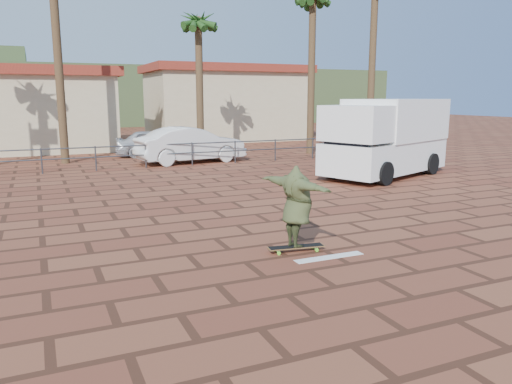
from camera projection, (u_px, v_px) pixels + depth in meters
ground at (268, 245)px, 10.07m from camera, size 120.00×120.00×0.00m
paint_stripe at (329, 257)px, 9.27m from camera, size 1.40×0.22×0.01m
guardrail at (146, 152)px, 20.73m from camera, size 24.06×0.06×1.00m
palm_center at (198, 25)px, 24.19m from camera, size 2.40×2.40×7.75m
palm_right at (313, 2)px, 24.79m from camera, size 2.40×2.40×9.05m
building_east at (225, 103)px, 34.33m from camera, size 10.60×6.60×5.00m
hill_front at (74, 96)px, 54.44m from camera, size 70.00×18.00×6.00m
longboard at (296, 247)px, 9.59m from camera, size 1.13×0.40×0.11m
skateboarder at (297, 206)px, 9.44m from camera, size 0.91×2.00×1.57m
campervan at (386, 136)px, 18.54m from camera, size 5.95×4.16×2.85m
car_silver at (156, 143)px, 24.85m from camera, size 4.15×2.22×1.34m
car_white at (191, 145)px, 22.49m from camera, size 5.05×2.33×1.60m
street_sign at (382, 122)px, 25.29m from camera, size 0.46×0.23×2.36m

